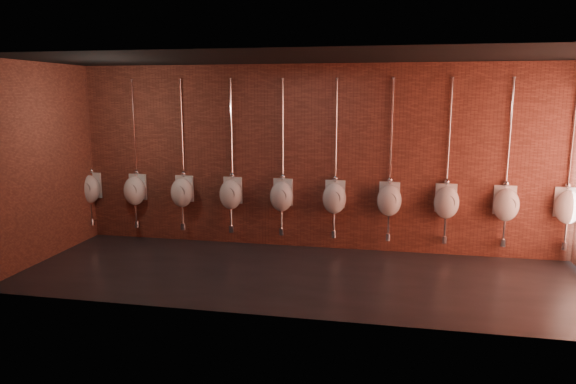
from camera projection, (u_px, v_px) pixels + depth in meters
name	position (u px, v px, depth m)	size (l,w,h in m)	color
ground	(299.00, 275.00, 7.75)	(8.50, 8.50, 0.00)	black
room_shell	(300.00, 142.00, 7.37)	(8.54, 3.04, 3.22)	black
urinal_0	(90.00, 188.00, 9.68)	(0.43, 0.38, 2.72)	white
urinal_1	(135.00, 190.00, 9.50)	(0.43, 0.38, 2.72)	white
urinal_2	(182.00, 192.00, 9.33)	(0.43, 0.38, 2.72)	white
urinal_3	(231.00, 194.00, 9.15)	(0.43, 0.38, 2.72)	white
urinal_4	(282.00, 195.00, 8.98)	(0.43, 0.38, 2.72)	white
urinal_5	(334.00, 197.00, 8.81)	(0.43, 0.38, 2.72)	white
urinal_6	(389.00, 200.00, 8.63)	(0.43, 0.38, 2.72)	white
urinal_7	(446.00, 202.00, 8.46)	(0.43, 0.38, 2.72)	white
urinal_8	(506.00, 204.00, 8.29)	(0.43, 0.38, 2.72)	white
urinal_9	(568.00, 206.00, 8.11)	(0.43, 0.38, 2.72)	white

